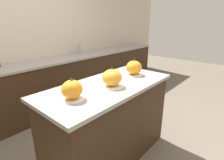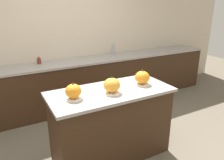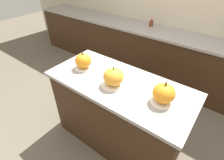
# 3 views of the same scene
# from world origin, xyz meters

# --- Properties ---
(ground_plane) EXTENTS (12.00, 12.00, 0.00)m
(ground_plane) POSITION_xyz_m (0.00, 0.00, 0.00)
(ground_plane) COLOR #665B4C
(wall_back) EXTENTS (8.00, 0.06, 2.50)m
(wall_back) POSITION_xyz_m (0.00, 1.87, 1.25)
(wall_back) COLOR beige
(wall_back) RESTS_ON ground_plane
(kitchen_island) EXTENTS (1.47, 0.67, 0.89)m
(kitchen_island) POSITION_xyz_m (0.00, 0.00, 0.45)
(kitchen_island) COLOR #382314
(kitchen_island) RESTS_ON ground_plane
(back_counter) EXTENTS (6.00, 0.60, 0.89)m
(back_counter) POSITION_xyz_m (0.00, 1.54, 0.45)
(back_counter) COLOR #382314
(back_counter) RESTS_ON ground_plane
(pumpkin_cake_left) EXTENTS (0.20, 0.20, 0.20)m
(pumpkin_cake_left) POSITION_xyz_m (-0.46, -0.01, 0.98)
(pumpkin_cake_left) COLOR white
(pumpkin_cake_left) RESTS_ON kitchen_island
(pumpkin_cake_center) EXTENTS (0.23, 0.23, 0.21)m
(pumpkin_cake_center) POSITION_xyz_m (-0.02, -0.06, 0.98)
(pumpkin_cake_center) COLOR white
(pumpkin_cake_center) RESTS_ON kitchen_island
(pumpkin_cake_right) EXTENTS (0.21, 0.21, 0.22)m
(pumpkin_cake_right) POSITION_xyz_m (0.45, 0.00, 0.98)
(pumpkin_cake_right) COLOR white
(pumpkin_cake_right) RESTS_ON kitchen_island
(bottle_short) EXTENTS (0.07, 0.07, 0.13)m
(bottle_short) POSITION_xyz_m (-0.50, 1.65, 0.95)
(bottle_short) COLOR maroon
(bottle_short) RESTS_ON back_counter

